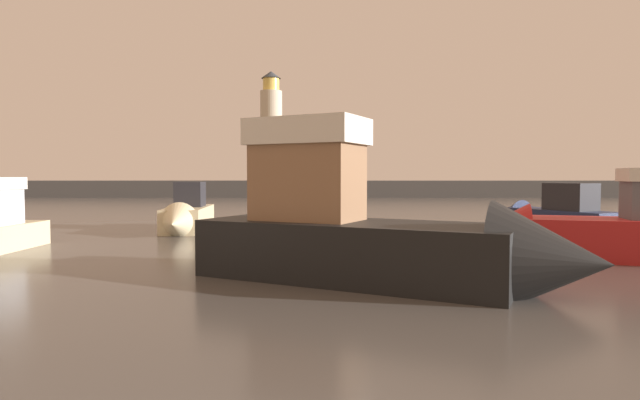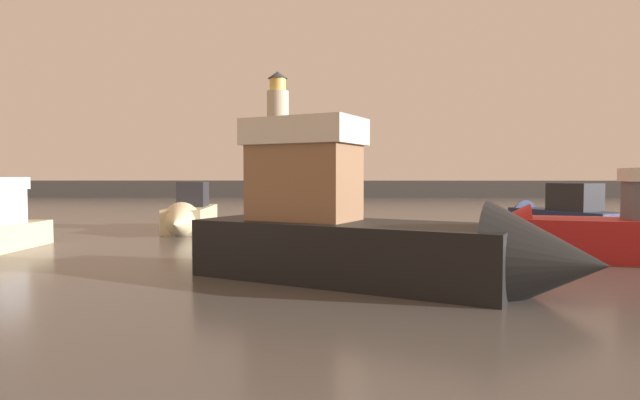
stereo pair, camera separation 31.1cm
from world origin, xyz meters
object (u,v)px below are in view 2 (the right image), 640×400
at_px(motorboat_1, 188,215).
at_px(motorboat_5, 552,215).
at_px(lighthouse, 278,129).
at_px(motorboat_4, 385,235).
at_px(motorboat_3, 595,231).
at_px(mooring_buoy, 304,217).

relative_size(motorboat_1, motorboat_5, 0.99).
bearing_deg(motorboat_1, lighthouse, 89.86).
distance_m(lighthouse, motorboat_5, 43.87).
xyz_separation_m(motorboat_1, motorboat_4, (7.60, -11.41, 0.41)).
relative_size(lighthouse, motorboat_1, 2.14).
distance_m(motorboat_3, motorboat_5, 8.66).
distance_m(motorboat_1, motorboat_5, 16.45).
distance_m(lighthouse, motorboat_4, 52.96).
bearing_deg(motorboat_1, mooring_buoy, 25.99).
distance_m(motorboat_3, motorboat_4, 7.49).
relative_size(lighthouse, motorboat_5, 2.13).
height_order(motorboat_5, mooring_buoy, motorboat_5).
bearing_deg(motorboat_4, motorboat_5, 53.43).
height_order(motorboat_1, motorboat_4, motorboat_4).
height_order(lighthouse, motorboat_3, lighthouse).
bearing_deg(mooring_buoy, motorboat_4, -79.77).
xyz_separation_m(motorboat_1, mooring_buoy, (5.09, 2.48, -0.26)).
distance_m(motorboat_1, motorboat_4, 13.71).
bearing_deg(motorboat_3, motorboat_4, -151.47).
height_order(motorboat_3, mooring_buoy, motorboat_3).
height_order(motorboat_1, motorboat_5, motorboat_1).
relative_size(motorboat_4, motorboat_5, 1.50).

